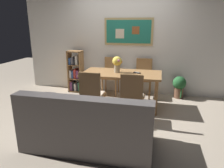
% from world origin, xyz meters
% --- Properties ---
extents(ground_plane, '(12.00, 12.00, 0.00)m').
position_xyz_m(ground_plane, '(0.00, 0.00, 0.00)').
color(ground_plane, tan).
extents(wall_back_with_painting, '(5.20, 0.14, 2.60)m').
position_xyz_m(wall_back_with_painting, '(0.00, 1.50, 1.30)').
color(wall_back_with_painting, silver).
rests_on(wall_back_with_painting, ground_plane).
extents(dining_table, '(1.62, 0.83, 0.73)m').
position_xyz_m(dining_table, '(0.12, 0.46, 0.64)').
color(dining_table, '#9E7042').
rests_on(dining_table, ground_plane).
extents(dining_chair_far_right, '(0.40, 0.41, 0.91)m').
position_xyz_m(dining_chair_far_right, '(0.52, 1.23, 0.54)').
color(dining_chair_far_right, '#9E7042').
rests_on(dining_chair_far_right, ground_plane).
extents(dining_chair_far_left, '(0.40, 0.41, 0.91)m').
position_xyz_m(dining_chair_far_left, '(-0.28, 1.24, 0.54)').
color(dining_chair_far_left, '#9E7042').
rests_on(dining_chair_far_left, ground_plane).
extents(dining_chair_near_right, '(0.40, 0.41, 0.91)m').
position_xyz_m(dining_chair_near_right, '(0.45, -0.29, 0.54)').
color(dining_chair_near_right, '#9E7042').
rests_on(dining_chair_near_right, ground_plane).
extents(dining_chair_near_left, '(0.40, 0.41, 0.91)m').
position_xyz_m(dining_chair_near_left, '(-0.28, -0.31, 0.54)').
color(dining_chair_near_left, '#9E7042').
rests_on(dining_chair_near_left, ground_plane).
extents(leather_couch, '(1.80, 0.84, 0.84)m').
position_xyz_m(leather_couch, '(-0.05, -1.18, 0.31)').
color(leather_couch, '#514C4C').
rests_on(leather_couch, ground_plane).
extents(bookshelf, '(0.36, 0.28, 1.06)m').
position_xyz_m(bookshelf, '(-1.22, 1.20, 0.48)').
color(bookshelf, '#9E7042').
rests_on(bookshelf, ground_plane).
extents(potted_ivy, '(0.31, 0.31, 0.53)m').
position_xyz_m(potted_ivy, '(1.36, 1.27, 0.30)').
color(potted_ivy, brown).
rests_on(potted_ivy, ground_plane).
extents(flower_vase, '(0.21, 0.20, 0.33)m').
position_xyz_m(flower_vase, '(0.02, 0.48, 0.93)').
color(flower_vase, tan).
rests_on(flower_vase, dining_table).
extents(tv_remote, '(0.16, 0.11, 0.02)m').
position_xyz_m(tv_remote, '(0.44, 0.49, 0.74)').
color(tv_remote, black).
rests_on(tv_remote, dining_table).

